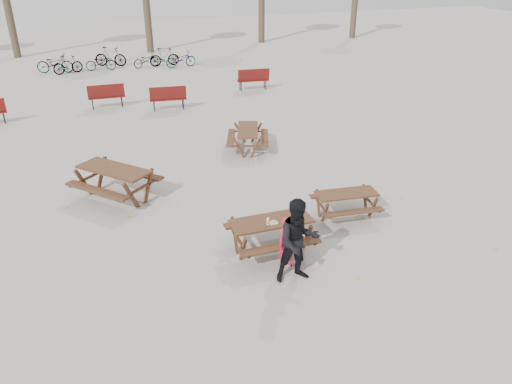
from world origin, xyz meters
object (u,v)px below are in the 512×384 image
object	(u,v)px
adult	(298,241)
picnic_table_north	(116,183)
picnic_table_east	(346,204)
child	(287,243)
soda_bottle	(268,222)
picnic_table_far	(248,139)
main_picnic_table	(271,228)
food_tray	(273,223)

from	to	relation	value
adult	picnic_table_north	distance (m)	5.94
picnic_table_east	child	bearing A→B (deg)	-139.14
soda_bottle	picnic_table_north	world-z (taller)	soda_bottle
adult	picnic_table_far	distance (m)	7.38
child	soda_bottle	bearing A→B (deg)	102.82
adult	main_picnic_table	bearing A→B (deg)	99.73
adult	food_tray	bearing A→B (deg)	101.06
main_picnic_table	adult	distance (m)	1.23
child	food_tray	bearing A→B (deg)	90.69
child	adult	bearing A→B (deg)	-96.58
picnic_table_far	adult	bearing A→B (deg)	-171.08
food_tray	adult	bearing A→B (deg)	-82.43
child	picnic_table_east	world-z (taller)	child
child	picnic_table_east	distance (m)	2.75
main_picnic_table	food_tray	bearing A→B (deg)	-92.62
adult	picnic_table_east	xyz separation A→B (m)	(2.22, 2.05, -0.58)
picnic_table_north	picnic_table_far	distance (m)	5.02
child	picnic_table_north	world-z (taller)	child
soda_bottle	picnic_table_east	distance (m)	2.73
adult	picnic_table_north	xyz separation A→B (m)	(-3.15, 5.01, -0.47)
child	adult	distance (m)	0.58
main_picnic_table	picnic_table_far	bearing A→B (deg)	76.25
soda_bottle	adult	size ratio (longest dim) A/B	0.09
main_picnic_table	food_tray	world-z (taller)	food_tray
soda_bottle	adult	distance (m)	1.06
picnic_table_east	picnic_table_north	world-z (taller)	picnic_table_north
main_picnic_table	child	world-z (taller)	child
soda_bottle	adult	world-z (taller)	adult
main_picnic_table	picnic_table_north	size ratio (longest dim) A/B	0.88
picnic_table_east	food_tray	bearing A→B (deg)	-150.50
soda_bottle	child	bearing A→B (deg)	-66.90
soda_bottle	picnic_table_far	distance (m)	6.43
adult	picnic_table_far	xyz separation A→B (m)	(1.35, 7.24, -0.54)
food_tray	picnic_table_north	size ratio (longest dim) A/B	0.09
picnic_table_far	main_picnic_table	bearing A→B (deg)	-174.25
main_picnic_table	adult	bearing A→B (deg)	-83.76
picnic_table_north	picnic_table_far	bearing A→B (deg)	74.84
main_picnic_table	adult	xyz separation A→B (m)	(0.13, -1.18, 0.32)
food_tray	picnic_table_east	bearing A→B (deg)	23.37
picnic_table_north	adult	bearing A→B (deg)	-9.29
soda_bottle	child	world-z (taller)	child
child	picnic_table_far	size ratio (longest dim) A/B	0.70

